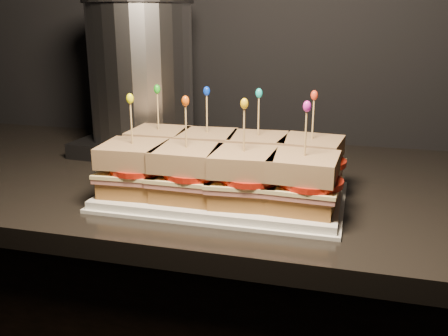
# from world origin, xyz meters

# --- Properties ---
(granite_slab) EXTENTS (2.37, 0.66, 0.04)m
(granite_slab) POSITION_xyz_m (0.46, 1.68, 0.90)
(granite_slab) COLOR black
(granite_slab) RESTS_ON cabinet
(platter) EXTENTS (0.40, 0.25, 0.02)m
(platter) POSITION_xyz_m (0.36, 1.56, 0.93)
(platter) COLOR white
(platter) RESTS_ON granite_slab
(platter_rim) EXTENTS (0.41, 0.26, 0.01)m
(platter_rim) POSITION_xyz_m (0.36, 1.56, 0.92)
(platter_rim) COLOR white
(platter_rim) RESTS_ON granite_slab
(sandwich_0_bread_bot) EXTENTS (0.10, 0.10, 0.03)m
(sandwich_0_bread_bot) POSITION_xyz_m (0.21, 1.61, 0.95)
(sandwich_0_bread_bot) COLOR brown
(sandwich_0_bread_bot) RESTS_ON platter
(sandwich_0_ham) EXTENTS (0.11, 0.10, 0.01)m
(sandwich_0_ham) POSITION_xyz_m (0.21, 1.61, 0.97)
(sandwich_0_ham) COLOR #BA6157
(sandwich_0_ham) RESTS_ON sandwich_0_bread_bot
(sandwich_0_cheese) EXTENTS (0.11, 0.11, 0.01)m
(sandwich_0_cheese) POSITION_xyz_m (0.21, 1.61, 0.98)
(sandwich_0_cheese) COLOR #FFE699
(sandwich_0_cheese) RESTS_ON sandwich_0_ham
(sandwich_0_tomato) EXTENTS (0.10, 0.10, 0.01)m
(sandwich_0_tomato) POSITION_xyz_m (0.23, 1.61, 0.99)
(sandwich_0_tomato) COLOR red
(sandwich_0_tomato) RESTS_ON sandwich_0_cheese
(sandwich_0_bread_top) EXTENTS (0.10, 0.10, 0.03)m
(sandwich_0_bread_top) POSITION_xyz_m (0.21, 1.61, 1.01)
(sandwich_0_bread_top) COLOR #542810
(sandwich_0_bread_top) RESTS_ON sandwich_0_tomato
(sandwich_0_pick) EXTENTS (0.00, 0.00, 0.09)m
(sandwich_0_pick) POSITION_xyz_m (0.21, 1.61, 1.05)
(sandwich_0_pick) COLOR tan
(sandwich_0_pick) RESTS_ON sandwich_0_bread_top
(sandwich_0_frill) EXTENTS (0.01, 0.01, 0.02)m
(sandwich_0_frill) POSITION_xyz_m (0.21, 1.61, 1.10)
(sandwich_0_frill) COLOR green
(sandwich_0_frill) RESTS_ON sandwich_0_pick
(sandwich_1_bread_bot) EXTENTS (0.11, 0.11, 0.03)m
(sandwich_1_bread_bot) POSITION_xyz_m (0.31, 1.61, 0.95)
(sandwich_1_bread_bot) COLOR brown
(sandwich_1_bread_bot) RESTS_ON platter
(sandwich_1_ham) EXTENTS (0.12, 0.11, 0.01)m
(sandwich_1_ham) POSITION_xyz_m (0.31, 1.61, 0.97)
(sandwich_1_ham) COLOR #BA6157
(sandwich_1_ham) RESTS_ON sandwich_1_bread_bot
(sandwich_1_cheese) EXTENTS (0.12, 0.12, 0.01)m
(sandwich_1_cheese) POSITION_xyz_m (0.31, 1.61, 0.98)
(sandwich_1_cheese) COLOR #FFE699
(sandwich_1_cheese) RESTS_ON sandwich_1_ham
(sandwich_1_tomato) EXTENTS (0.10, 0.10, 0.01)m
(sandwich_1_tomato) POSITION_xyz_m (0.32, 1.61, 0.99)
(sandwich_1_tomato) COLOR red
(sandwich_1_tomato) RESTS_ON sandwich_1_cheese
(sandwich_1_bread_top) EXTENTS (0.11, 0.11, 0.03)m
(sandwich_1_bread_top) POSITION_xyz_m (0.31, 1.61, 1.01)
(sandwich_1_bread_top) COLOR #542810
(sandwich_1_bread_top) RESTS_ON sandwich_1_tomato
(sandwich_1_pick) EXTENTS (0.00, 0.00, 0.09)m
(sandwich_1_pick) POSITION_xyz_m (0.31, 1.61, 1.05)
(sandwich_1_pick) COLOR tan
(sandwich_1_pick) RESTS_ON sandwich_1_bread_top
(sandwich_1_frill) EXTENTS (0.01, 0.01, 0.02)m
(sandwich_1_frill) POSITION_xyz_m (0.31, 1.61, 1.10)
(sandwich_1_frill) COLOR #0833D3
(sandwich_1_frill) RESTS_ON sandwich_1_pick
(sandwich_2_bread_bot) EXTENTS (0.10, 0.10, 0.03)m
(sandwich_2_bread_bot) POSITION_xyz_m (0.40, 1.61, 0.95)
(sandwich_2_bread_bot) COLOR brown
(sandwich_2_bread_bot) RESTS_ON platter
(sandwich_2_ham) EXTENTS (0.11, 0.11, 0.01)m
(sandwich_2_ham) POSITION_xyz_m (0.40, 1.61, 0.97)
(sandwich_2_ham) COLOR #BA6157
(sandwich_2_ham) RESTS_ON sandwich_2_bread_bot
(sandwich_2_cheese) EXTENTS (0.12, 0.11, 0.01)m
(sandwich_2_cheese) POSITION_xyz_m (0.40, 1.61, 0.98)
(sandwich_2_cheese) COLOR #FFE699
(sandwich_2_cheese) RESTS_ON sandwich_2_ham
(sandwich_2_tomato) EXTENTS (0.10, 0.10, 0.01)m
(sandwich_2_tomato) POSITION_xyz_m (0.41, 1.61, 0.99)
(sandwich_2_tomato) COLOR red
(sandwich_2_tomato) RESTS_ON sandwich_2_cheese
(sandwich_2_bread_top) EXTENTS (0.11, 0.11, 0.03)m
(sandwich_2_bread_top) POSITION_xyz_m (0.40, 1.61, 1.01)
(sandwich_2_bread_top) COLOR #542810
(sandwich_2_bread_top) RESTS_ON sandwich_2_tomato
(sandwich_2_pick) EXTENTS (0.00, 0.00, 0.09)m
(sandwich_2_pick) POSITION_xyz_m (0.40, 1.61, 1.05)
(sandwich_2_pick) COLOR tan
(sandwich_2_pick) RESTS_ON sandwich_2_bread_top
(sandwich_2_frill) EXTENTS (0.01, 0.01, 0.02)m
(sandwich_2_frill) POSITION_xyz_m (0.40, 1.61, 1.10)
(sandwich_2_frill) COLOR #13BDB5
(sandwich_2_frill) RESTS_ON sandwich_2_pick
(sandwich_3_bread_bot) EXTENTS (0.11, 0.11, 0.03)m
(sandwich_3_bread_bot) POSITION_xyz_m (0.50, 1.61, 0.95)
(sandwich_3_bread_bot) COLOR brown
(sandwich_3_bread_bot) RESTS_ON platter
(sandwich_3_ham) EXTENTS (0.12, 0.11, 0.01)m
(sandwich_3_ham) POSITION_xyz_m (0.50, 1.61, 0.97)
(sandwich_3_ham) COLOR #BA6157
(sandwich_3_ham) RESTS_ON sandwich_3_bread_bot
(sandwich_3_cheese) EXTENTS (0.12, 0.12, 0.01)m
(sandwich_3_cheese) POSITION_xyz_m (0.50, 1.61, 0.98)
(sandwich_3_cheese) COLOR #FFE699
(sandwich_3_cheese) RESTS_ON sandwich_3_ham
(sandwich_3_tomato) EXTENTS (0.10, 0.10, 0.01)m
(sandwich_3_tomato) POSITION_xyz_m (0.51, 1.61, 0.99)
(sandwich_3_tomato) COLOR red
(sandwich_3_tomato) RESTS_ON sandwich_3_cheese
(sandwich_3_bread_top) EXTENTS (0.11, 0.11, 0.03)m
(sandwich_3_bread_top) POSITION_xyz_m (0.50, 1.61, 1.01)
(sandwich_3_bread_top) COLOR #542810
(sandwich_3_bread_top) RESTS_ON sandwich_3_tomato
(sandwich_3_pick) EXTENTS (0.00, 0.00, 0.09)m
(sandwich_3_pick) POSITION_xyz_m (0.50, 1.61, 1.05)
(sandwich_3_pick) COLOR tan
(sandwich_3_pick) RESTS_ON sandwich_3_bread_top
(sandwich_3_frill) EXTENTS (0.01, 0.01, 0.02)m
(sandwich_3_frill) POSITION_xyz_m (0.50, 1.61, 1.10)
(sandwich_3_frill) COLOR red
(sandwich_3_frill) RESTS_ON sandwich_3_pick
(sandwich_4_bread_bot) EXTENTS (0.10, 0.10, 0.03)m
(sandwich_4_bread_bot) POSITION_xyz_m (0.21, 1.50, 0.95)
(sandwich_4_bread_bot) COLOR brown
(sandwich_4_bread_bot) RESTS_ON platter
(sandwich_4_ham) EXTENTS (0.11, 0.11, 0.01)m
(sandwich_4_ham) POSITION_xyz_m (0.21, 1.50, 0.97)
(sandwich_4_ham) COLOR #BA6157
(sandwich_4_ham) RESTS_ON sandwich_4_bread_bot
(sandwich_4_cheese) EXTENTS (0.12, 0.11, 0.01)m
(sandwich_4_cheese) POSITION_xyz_m (0.21, 1.50, 0.98)
(sandwich_4_cheese) COLOR #FFE699
(sandwich_4_cheese) RESTS_ON sandwich_4_ham
(sandwich_4_tomato) EXTENTS (0.10, 0.10, 0.01)m
(sandwich_4_tomato) POSITION_xyz_m (0.23, 1.49, 0.99)
(sandwich_4_tomato) COLOR red
(sandwich_4_tomato) RESTS_ON sandwich_4_cheese
(sandwich_4_bread_top) EXTENTS (0.11, 0.11, 0.03)m
(sandwich_4_bread_top) POSITION_xyz_m (0.21, 1.50, 1.01)
(sandwich_4_bread_top) COLOR #542810
(sandwich_4_bread_top) RESTS_ON sandwich_4_tomato
(sandwich_4_pick) EXTENTS (0.00, 0.00, 0.09)m
(sandwich_4_pick) POSITION_xyz_m (0.21, 1.50, 1.05)
(sandwich_4_pick) COLOR tan
(sandwich_4_pick) RESTS_ON sandwich_4_bread_top
(sandwich_4_frill) EXTENTS (0.01, 0.01, 0.02)m
(sandwich_4_frill) POSITION_xyz_m (0.21, 1.50, 1.10)
(sandwich_4_frill) COLOR #FAF606
(sandwich_4_frill) RESTS_ON sandwich_4_pick
(sandwich_5_bread_bot) EXTENTS (0.10, 0.10, 0.03)m
(sandwich_5_bread_bot) POSITION_xyz_m (0.31, 1.50, 0.95)
(sandwich_5_bread_bot) COLOR brown
(sandwich_5_bread_bot) RESTS_ON platter
(sandwich_5_ham) EXTENTS (0.11, 0.10, 0.01)m
(sandwich_5_ham) POSITION_xyz_m (0.31, 1.50, 0.97)
(sandwich_5_ham) COLOR #BA6157
(sandwich_5_ham) RESTS_ON sandwich_5_bread_bot
(sandwich_5_cheese) EXTENTS (0.11, 0.11, 0.01)m
(sandwich_5_cheese) POSITION_xyz_m (0.31, 1.50, 0.98)
(sandwich_5_cheese) COLOR #FFE699
(sandwich_5_cheese) RESTS_ON sandwich_5_ham
(sandwich_5_tomato) EXTENTS (0.10, 0.10, 0.01)m
(sandwich_5_tomato) POSITION_xyz_m (0.32, 1.49, 0.99)
(sandwich_5_tomato) COLOR red
(sandwich_5_tomato) RESTS_ON sandwich_5_cheese
(sandwich_5_bread_top) EXTENTS (0.10, 0.10, 0.03)m
(sandwich_5_bread_top) POSITION_xyz_m (0.31, 1.50, 1.01)
(sandwich_5_bread_top) COLOR #542810
(sandwich_5_bread_top) RESTS_ON sandwich_5_tomato
(sandwich_5_pick) EXTENTS (0.00, 0.00, 0.09)m
(sandwich_5_pick) POSITION_xyz_m (0.31, 1.50, 1.05)
(sandwich_5_pick) COLOR tan
(sandwich_5_pick) RESTS_ON sandwich_5_bread_top
(sandwich_5_frill) EXTENTS (0.01, 0.01, 0.02)m
(sandwich_5_frill) POSITION_xyz_m (0.31, 1.50, 1.10)
(sandwich_5_frill) COLOR #EC570B
(sandwich_5_frill) RESTS_ON sandwich_5_pick
(sandwich_6_bread_bot) EXTENTS (0.11, 0.11, 0.03)m
(sandwich_6_bread_bot) POSITION_xyz_m (0.40, 1.50, 0.95)
(sandwich_6_bread_bot) COLOR brown
(sandwich_6_bread_bot) RESTS_ON platter
(sandwich_6_ham) EXTENTS (0.12, 0.11, 0.01)m
(sandwich_6_ham) POSITION_xyz_m (0.40, 1.50, 0.97)
(sandwich_6_ham) COLOR #BA6157
(sandwich_6_ham) RESTS_ON sandwich_6_bread_bot
(sandwich_6_cheese) EXTENTS (0.12, 0.11, 0.01)m
(sandwich_6_cheese) POSITION_xyz_m (0.40, 1.50, 0.98)
(sandwich_6_cheese) COLOR #FFE699
(sandwich_6_cheese) RESTS_ON sandwich_6_ham
(sandwich_6_tomato) EXTENTS (0.10, 0.10, 0.01)m
(sandwich_6_tomato) POSITION_xyz_m (0.41, 1.49, 0.99)
(sandwich_6_tomato) COLOR red
(sandwich_6_tomato) RESTS_ON sandwich_6_cheese
(sandwich_6_bread_top) EXTENTS (0.11, 0.11, 0.03)m
(sandwich_6_bread_top) POSITION_xyz_m (0.40, 1.50, 1.01)
(sandwich_6_bread_top) COLOR #542810
(sandwich_6_bread_top) RESTS_ON sandwich_6_tomato
(sandwich_6_pick) EXTENTS (0.00, 0.00, 0.09)m
(sandwich_6_pick) POSITION_xyz_m (0.40, 1.50, 1.05)
(sandwich_6_pick) COLOR tan
(sandwich_6_pick) RESTS_ON sandwich_6_bread_top
(sandwich_6_frill) EXTENTS (0.01, 0.01, 0.02)m
(sandwich_6_frill) POSITION_xyz_m (0.40, 1.50, 1.10)
(sandwich_6_frill) COLOR yellow
(sandwich_6_frill) RESTS_ON sandwich_6_pick
(sandwich_7_bread_bot) EXTENTS (0.10, 0.10, 0.03)m
(sandwich_7_bread_bot) POSITION_xyz_m (0.50, 1.50, 0.95)
(sandwich_7_bread_bot) COLOR brown
(sandwich_7_bread_bot) RESTS_ON platter
(sandwich_7_ham) EXTENTS (0.11, 0.11, 0.01)m
(sandwich_7_ham) POSITION_xyz_m (0.50, 1.50, 0.97)
(sandwich_7_ham) COLOR #BA6157
(sandwich_7_ham) RESTS_ON sandwich_7_bread_bot
(sandwich_7_cheese) EXTENTS (0.11, 0.11, 0.01)m
(sandwich_7_cheese) POSITION_xyz_m (0.50, 1.50, 0.98)
(sandwich_7_cheese) COLOR #FFE699
(sandwich_7_cheese) RESTS_ON sandwich_7_ham
(sandwich_7_tomato) EXTENTS (0.10, 0.10, 0.01)m
(sandwich_7_tomato) POSITION_xyz_m (0.51, 1.49, 0.99)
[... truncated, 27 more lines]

